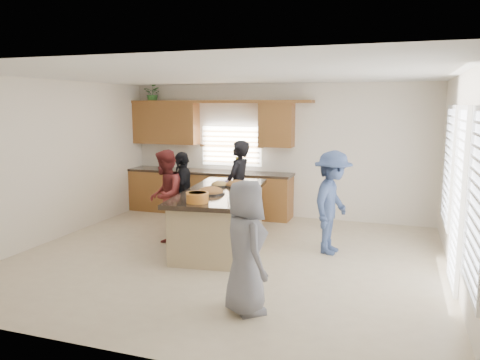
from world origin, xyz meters
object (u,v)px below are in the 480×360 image
at_px(woman_left_back, 239,187).
at_px(woman_right_back, 332,202).
at_px(salad_bowl, 197,197).
at_px(woman_right_front, 245,247).
at_px(island, 221,219).
at_px(woman_left_front, 183,194).
at_px(woman_left_mid, 165,196).

xyz_separation_m(woman_left_back, woman_right_back, (1.83, -0.71, -0.03)).
bearing_deg(woman_right_back, salad_bowl, 134.68).
relative_size(woman_left_back, woman_right_front, 1.12).
bearing_deg(island, woman_left_front, 149.47).
xyz_separation_m(island, woman_left_back, (0.01, 0.90, 0.41)).
xyz_separation_m(salad_bowl, woman_left_back, (-0.03, 1.94, -0.17)).
height_order(island, woman_left_front, woman_left_front).
xyz_separation_m(woman_right_back, woman_right_front, (-0.63, -2.51, -0.06)).
relative_size(woman_left_back, woman_left_mid, 1.08).
bearing_deg(island, woman_right_back, -1.20).
xyz_separation_m(woman_left_back, woman_right_front, (1.20, -3.23, -0.09)).
bearing_deg(woman_left_mid, woman_left_front, 147.69).
bearing_deg(woman_left_mid, woman_right_front, 28.73).
relative_size(woman_left_mid, woman_right_back, 0.97).
bearing_deg(woman_left_back, island, 5.62).
height_order(woman_left_back, woman_right_back, woman_left_back).
relative_size(woman_left_mid, woman_right_front, 1.04).
relative_size(island, woman_left_back, 1.64).
xyz_separation_m(salad_bowl, woman_right_back, (1.79, 1.23, -0.21)).
distance_m(woman_left_back, woman_left_front, 1.04).
distance_m(woman_left_front, woman_right_front, 3.44).
height_order(island, woman_right_front, woman_right_front).
bearing_deg(woman_left_front, island, 47.27).
xyz_separation_m(island, woman_right_front, (1.21, -2.33, 0.32)).
bearing_deg(woman_left_back, woman_right_back, 75.07).
height_order(salad_bowl, woman_right_back, woman_right_back).
bearing_deg(salad_bowl, woman_left_back, 91.02).
bearing_deg(woman_right_back, woman_right_front, 176.30).
height_order(island, salad_bowl, salad_bowl).
height_order(woman_left_mid, woman_left_front, woman_left_mid).
bearing_deg(woman_right_back, island, 105.94).
distance_m(island, woman_right_back, 1.88).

